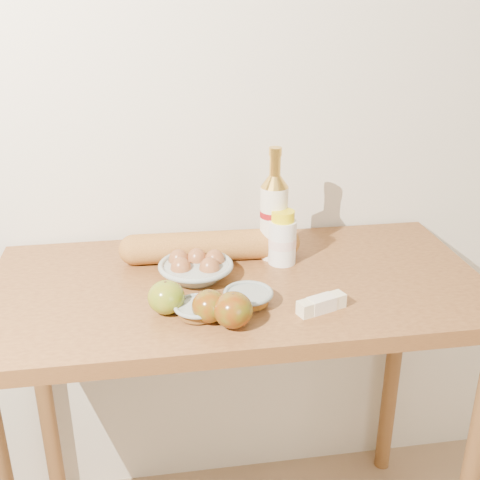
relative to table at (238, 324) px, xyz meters
name	(u,v)px	position (x,y,z in m)	size (l,w,h in m)	color
back_wall	(219,91)	(0.00, 0.33, 0.52)	(3.50, 0.02, 2.60)	beige
table	(238,324)	(0.00, 0.00, 0.00)	(1.20, 0.60, 0.90)	#925D2F
bourbon_bottle	(274,214)	(0.11, 0.12, 0.24)	(0.09, 0.09, 0.30)	white
cream_bottle	(282,239)	(0.13, 0.08, 0.19)	(0.09, 0.09, 0.14)	white
egg_bowl	(196,268)	(-0.10, 0.03, 0.15)	(0.21, 0.21, 0.06)	#96A49E
baguette	(211,246)	(-0.05, 0.13, 0.16)	(0.47, 0.09, 0.08)	#C1813B
apple_yellowgreen	(166,297)	(-0.18, -0.13, 0.16)	(0.09, 0.09, 0.08)	olive
apple_redgreen_front	(233,310)	(-0.04, -0.21, 0.16)	(0.09, 0.09, 0.08)	maroon
apple_redgreen_right	(210,306)	(-0.09, -0.18, 0.16)	(0.08, 0.08, 0.07)	maroon
sugar_bowl	(198,310)	(-0.11, -0.16, 0.14)	(0.12, 0.12, 0.03)	gray
syrup_bowl	(248,297)	(0.00, -0.12, 0.14)	(0.14, 0.14, 0.03)	gray
butter_stick	(321,304)	(0.16, -0.17, 0.14)	(0.12, 0.07, 0.03)	beige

